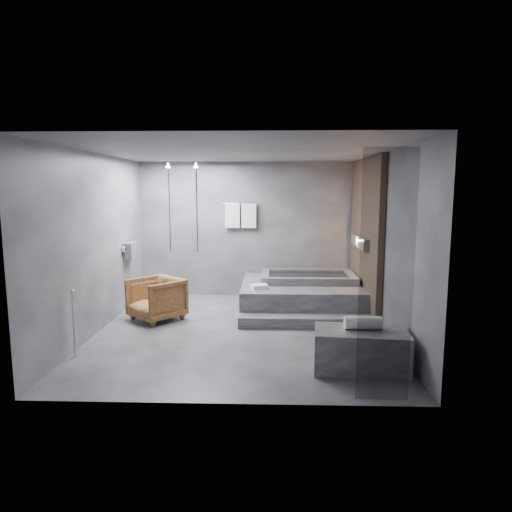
{
  "coord_description": "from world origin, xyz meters",
  "views": [
    {
      "loc": [
        0.48,
        -7.02,
        2.24
      ],
      "look_at": [
        0.24,
        0.3,
        1.17
      ],
      "focal_mm": 32.0,
      "sensor_mm": 36.0,
      "label": 1
    }
  ],
  "objects": [
    {
      "name": "tub_step",
      "position": [
        1.05,
        0.27,
        0.09
      ],
      "size": [
        2.2,
        0.36,
        0.18
      ],
      "primitive_type": "cube",
      "color": "#37373A",
      "rests_on": "ground"
    },
    {
      "name": "room",
      "position": [
        0.4,
        0.24,
        1.73
      ],
      "size": [
        5.0,
        5.04,
        2.82
      ],
      "color": "#323235",
      "rests_on": "ground"
    },
    {
      "name": "rolled_towel",
      "position": [
        1.63,
        -1.49,
        0.6
      ],
      "size": [
        0.46,
        0.17,
        0.16
      ],
      "primitive_type": "cylinder",
      "rotation": [
        0.0,
        1.57,
        0.01
      ],
      "color": "white",
      "rests_on": "concrete_bench"
    },
    {
      "name": "concrete_bench",
      "position": [
        1.61,
        -1.54,
        0.26
      ],
      "size": [
        1.2,
        0.74,
        0.51
      ],
      "primitive_type": "cube",
      "rotation": [
        0.0,
        0.0,
        -0.1
      ],
      "color": "#363639",
      "rests_on": "ground"
    },
    {
      "name": "driftwood_chair",
      "position": [
        -1.5,
        0.6,
        0.36
      ],
      "size": [
        1.12,
        1.12,
        0.73
      ],
      "primitive_type": "imported",
      "rotation": [
        0.0,
        0.0,
        -0.73
      ],
      "color": "#492912",
      "rests_on": "ground"
    },
    {
      "name": "tub_deck",
      "position": [
        1.05,
        1.45,
        0.25
      ],
      "size": [
        2.2,
        2.0,
        0.5
      ],
      "primitive_type": "cube",
      "color": "#37373A",
      "rests_on": "ground"
    },
    {
      "name": "deck_towel",
      "position": [
        0.28,
        0.88,
        0.54
      ],
      "size": [
        0.32,
        0.28,
        0.07
      ],
      "primitive_type": "cube",
      "rotation": [
        0.0,
        0.0,
        0.35
      ],
      "color": "white",
      "rests_on": "tub_deck"
    }
  ]
}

